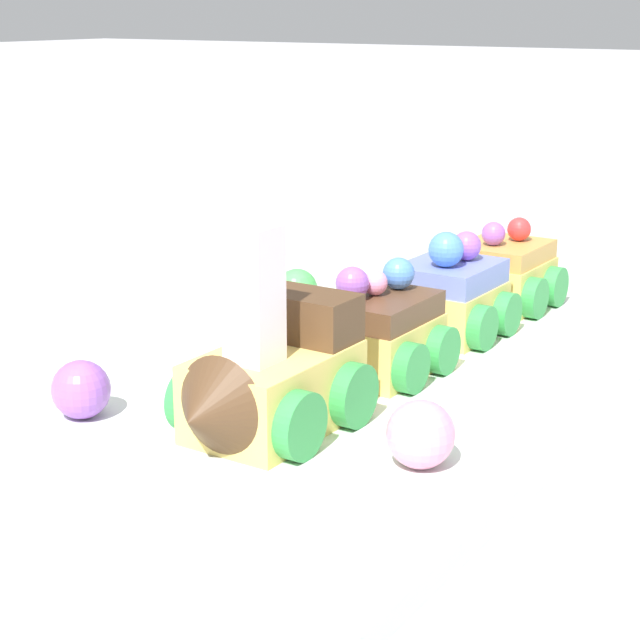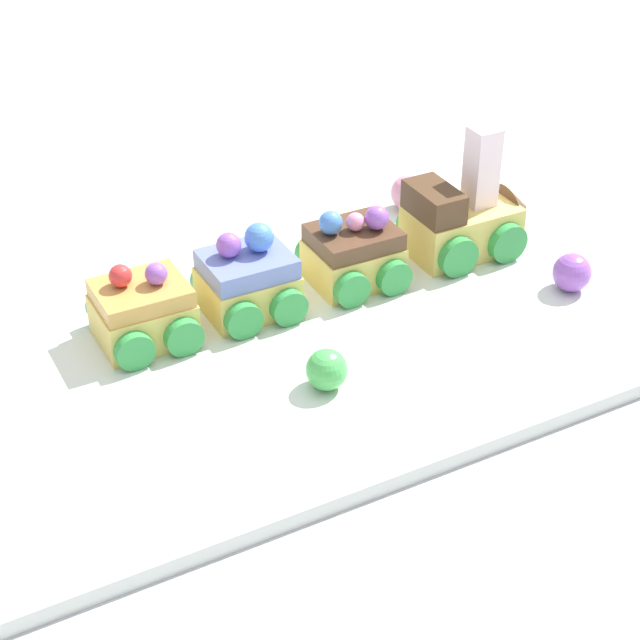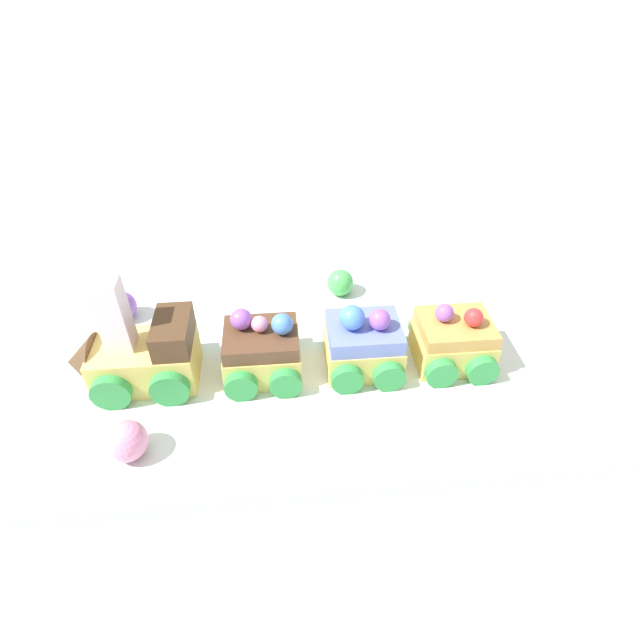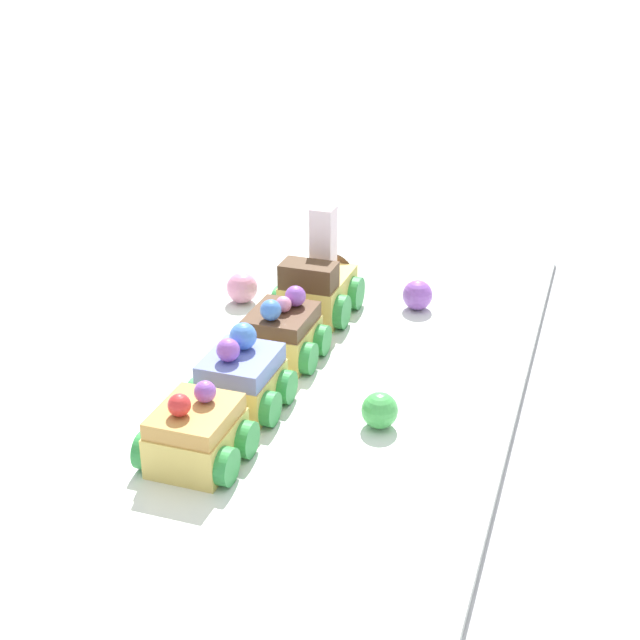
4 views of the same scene
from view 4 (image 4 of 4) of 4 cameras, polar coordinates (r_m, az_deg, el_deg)
ground_plane at (r=0.78m, az=-0.05°, el=-4.27°), size 10.00×10.00×0.00m
display_board at (r=0.77m, az=-0.05°, el=-3.88°), size 0.72×0.34×0.01m
cake_train_locomotive at (r=0.88m, az=0.05°, el=2.29°), size 0.11×0.07×0.10m
cake_car_chocolate at (r=0.79m, az=-2.45°, el=-0.89°), size 0.07×0.07×0.06m
cake_car_blueberry at (r=0.71m, az=-5.06°, el=-3.82°), size 0.07×0.07×0.07m
cake_car_caramel at (r=0.65m, az=-7.93°, el=-7.32°), size 0.07×0.07×0.06m
gumball_green at (r=0.69m, az=3.84°, el=-5.79°), size 0.03×0.03×0.03m
gumball_purple at (r=0.89m, az=6.26°, el=1.60°), size 0.03×0.03×0.03m
gumball_pink at (r=0.91m, az=-5.01°, el=2.07°), size 0.03×0.03×0.03m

